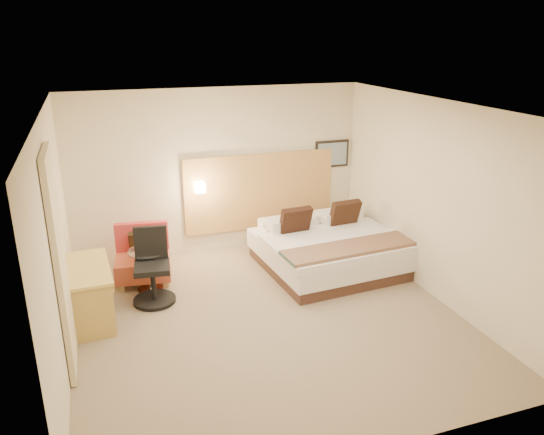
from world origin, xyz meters
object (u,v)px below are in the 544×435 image
object	(u,v)px
desk	(90,278)
desk_chair	(153,273)
lounge_chair	(143,259)
bed	(328,249)
side_table	(149,268)

from	to	relation	value
desk	desk_chair	world-z (taller)	desk_chair
lounge_chair	desk	xyz separation A→B (m)	(-0.73, -0.96, 0.25)
bed	desk_chair	world-z (taller)	desk_chair
desk	desk_chair	xyz separation A→B (m)	(0.79, 0.24, -0.15)
desk_chair	bed	bearing A→B (deg)	4.52
side_table	desk	xyz separation A→B (m)	(-0.78, -0.58, 0.23)
side_table	desk_chair	xyz separation A→B (m)	(0.01, -0.34, 0.08)
lounge_chair	desk_chair	bearing A→B (deg)	-85.26
bed	side_table	size ratio (longest dim) A/B	3.00
side_table	desk	distance (m)	1.00
side_table	desk	bearing A→B (deg)	-143.26
lounge_chair	desk	size ratio (longest dim) A/B	0.73
lounge_chair	desk_chair	xyz separation A→B (m)	(0.06, -0.73, 0.09)
bed	lounge_chair	distance (m)	2.81
side_table	desk_chair	size ratio (longest dim) A/B	0.70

